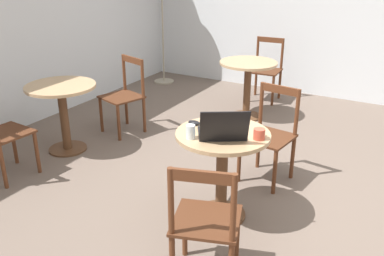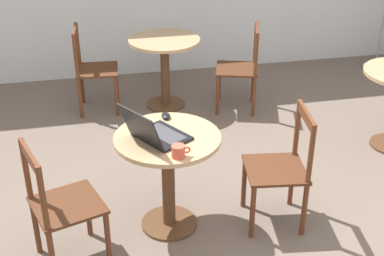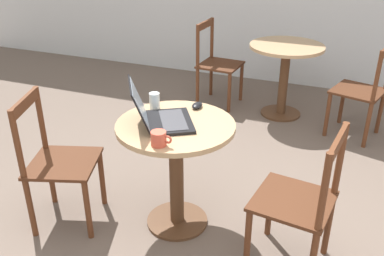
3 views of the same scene
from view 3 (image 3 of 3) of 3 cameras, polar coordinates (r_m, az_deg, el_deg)
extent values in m
cylinder|color=#51331E|center=(2.86, -1.97, -12.20)|extent=(0.39, 0.39, 0.02)
cylinder|color=#51331E|center=(2.67, -2.09, -6.44)|extent=(0.09, 0.09, 0.66)
cylinder|color=tan|center=(2.49, -2.21, 0.28)|extent=(0.70, 0.70, 0.03)
cylinder|color=#51331E|center=(4.42, 11.70, 1.97)|extent=(0.39, 0.39, 0.02)
cylinder|color=#51331E|center=(4.30, 12.11, 6.12)|extent=(0.09, 0.09, 0.66)
cylinder|color=tan|center=(4.20, 12.56, 10.57)|extent=(0.70, 0.70, 0.03)
cylinder|color=#562D19|center=(2.98, -11.92, -6.52)|extent=(0.04, 0.04, 0.41)
cylinder|color=#562D19|center=(2.70, -13.74, -10.54)|extent=(0.04, 0.04, 0.41)
cylinder|color=#562D19|center=(3.09, -18.31, -6.13)|extent=(0.04, 0.04, 0.41)
cylinder|color=#562D19|center=(2.82, -20.74, -9.92)|extent=(0.04, 0.04, 0.41)
cube|color=#492715|center=(2.78, -16.74, -4.49)|extent=(0.51, 0.51, 0.02)
cylinder|color=#562D19|center=(2.88, -19.52, 1.27)|extent=(0.04, 0.04, 0.42)
cylinder|color=#562D19|center=(2.60, -22.26, -2.04)|extent=(0.04, 0.04, 0.42)
cube|color=#562D19|center=(2.67, -21.41, 3.09)|extent=(0.14, 0.37, 0.07)
cylinder|color=#562D19|center=(2.43, 7.42, -14.71)|extent=(0.04, 0.04, 0.41)
cylinder|color=#562D19|center=(2.69, 10.33, -10.27)|extent=(0.04, 0.04, 0.41)
cylinder|color=#562D19|center=(2.63, 17.72, -12.18)|extent=(0.04, 0.04, 0.41)
cube|color=#492715|center=(2.39, 13.32, -9.43)|extent=(0.45, 0.45, 0.02)
cylinder|color=#562D19|center=(2.10, 17.16, -8.22)|extent=(0.04, 0.04, 0.42)
cylinder|color=#562D19|center=(2.40, 19.14, -3.90)|extent=(0.04, 0.04, 0.42)
cube|color=#562D19|center=(2.16, 18.87, -1.94)|extent=(0.07, 0.38, 0.07)
cylinder|color=#562D19|center=(4.01, 17.60, 1.70)|extent=(0.04, 0.04, 0.41)
cylinder|color=#562D19|center=(4.32, 19.38, 3.21)|extent=(0.04, 0.04, 0.41)
cylinder|color=#562D19|center=(3.92, 22.34, 0.32)|extent=(0.04, 0.04, 0.41)
cylinder|color=#562D19|center=(4.23, 23.80, 1.96)|extent=(0.04, 0.04, 0.41)
cube|color=#492715|center=(4.04, 21.28, 4.64)|extent=(0.50, 0.50, 0.02)
cylinder|color=#562D19|center=(3.76, 23.48, 6.33)|extent=(0.04, 0.04, 0.42)
cylinder|color=#562D19|center=(4.64, 6.58, 6.12)|extent=(0.04, 0.04, 0.41)
cylinder|color=#562D19|center=(4.33, 4.98, 4.69)|extent=(0.04, 0.04, 0.41)
cylinder|color=#562D19|center=(4.76, 2.56, 6.80)|extent=(0.04, 0.04, 0.41)
cylinder|color=#562D19|center=(4.45, 0.73, 5.44)|extent=(0.04, 0.04, 0.41)
cube|color=#492715|center=(4.47, 3.80, 8.41)|extent=(0.43, 0.43, 0.02)
cylinder|color=#562D19|center=(4.63, 2.67, 11.92)|extent=(0.04, 0.04, 0.42)
cylinder|color=#562D19|center=(4.32, 0.77, 10.89)|extent=(0.04, 0.04, 0.42)
cube|color=#562D19|center=(4.43, 1.78, 13.63)|extent=(0.05, 0.38, 0.07)
cube|color=black|center=(2.49, -3.00, 0.85)|extent=(0.39, 0.42, 0.02)
cube|color=#38383D|center=(2.49, -2.55, 1.10)|extent=(0.27, 0.32, 0.00)
cube|color=black|center=(2.43, -7.09, 3.26)|extent=(0.26, 0.34, 0.24)
cube|color=#9EB2C6|center=(2.43, -6.98, 3.31)|extent=(0.23, 0.31, 0.21)
ellipsoid|color=black|center=(2.69, 0.69, 3.04)|extent=(0.06, 0.10, 0.03)
cylinder|color=#C64C38|center=(2.24, -4.48, -1.40)|extent=(0.08, 0.08, 0.08)
torus|color=#C64C38|center=(2.22, -3.25, -1.55)|extent=(0.05, 0.01, 0.05)
cylinder|color=silver|center=(2.68, -5.02, 3.62)|extent=(0.07, 0.07, 0.10)
camera|label=1|loc=(3.63, -59.34, 16.67)|focal=40.00mm
camera|label=2|loc=(1.78, -110.35, 11.65)|focal=50.00mm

